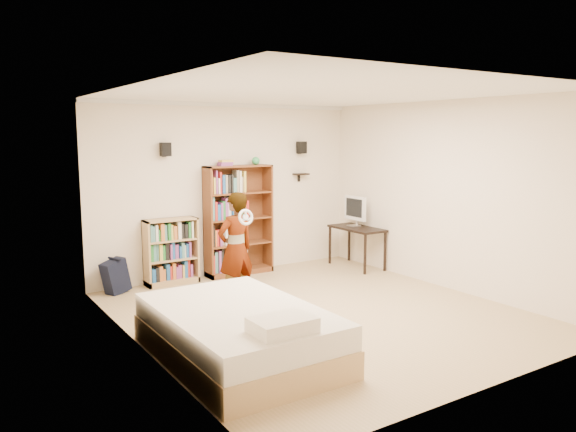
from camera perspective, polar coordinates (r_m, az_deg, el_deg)
name	(u,v)px	position (r m, az deg, el deg)	size (l,w,h in m)	color
ground	(320,313)	(7.13, 3.30, -9.81)	(4.50, 5.00, 0.01)	tan
room_shell	(321,172)	(6.80, 3.42, 4.46)	(4.52, 5.02, 2.71)	silver
crown_molding	(322,95)	(6.80, 3.48, 12.13)	(4.50, 5.00, 0.06)	silver
speaker_left	(166,149)	(8.40, -12.34, 6.63)	(0.14, 0.12, 0.20)	black
speaker_right	(302,147)	(9.52, 1.39, 6.98)	(0.14, 0.12, 0.20)	black
wall_shelf	(301,174)	(9.55, 1.35, 4.28)	(0.25, 0.16, 0.03)	black
tall_bookshelf	(239,220)	(8.92, -5.03, -0.43)	(1.10, 0.32, 1.74)	brown
low_bookshelf	(171,251)	(8.54, -11.78, -3.54)	(0.79, 0.29, 0.98)	tan
computer_desk	(357,247)	(9.51, 6.99, -3.17)	(0.50, 1.00, 0.68)	black
imac	(354,211)	(9.54, 6.74, 0.49)	(0.10, 0.51, 0.51)	white
daybed	(238,327)	(5.70, -5.06, -11.13)	(1.41, 2.17, 0.64)	silver
person	(236,249)	(7.32, -5.33, -3.35)	(0.54, 0.35, 1.48)	black
wii_wheel	(246,217)	(7.01, -4.32, -0.12)	(0.21, 0.21, 0.04)	white
navy_bag	(115,276)	(8.25, -17.12, -5.85)	(0.37, 0.24, 0.50)	black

